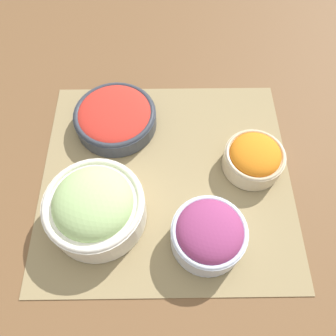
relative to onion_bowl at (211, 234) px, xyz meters
name	(u,v)px	position (x,y,z in m)	size (l,w,h in m)	color
ground_plane	(168,176)	(-0.07, 0.13, -0.04)	(3.00, 3.00, 0.00)	brown
placemat	(168,176)	(-0.07, 0.13, -0.04)	(0.49, 0.46, 0.00)	#937F56
onion_bowl	(211,234)	(0.00, 0.00, 0.00)	(0.13, 0.13, 0.08)	silver
carrot_bowl	(256,157)	(0.10, 0.15, -0.01)	(0.12, 0.12, 0.06)	#C6B28E
tomato_bowl	(117,116)	(-0.18, 0.26, -0.01)	(0.17, 0.17, 0.05)	#333842
cucumber_bowl	(97,207)	(-0.20, 0.05, 0.01)	(0.18, 0.18, 0.10)	silver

